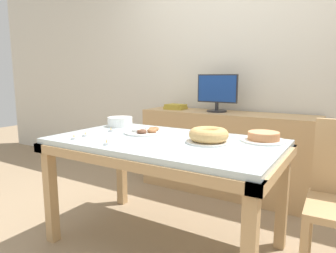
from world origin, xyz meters
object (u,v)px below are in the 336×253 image
(cake_chocolate_round, at_px, (263,137))
(tealight_right_edge, at_px, (111,130))
(plate_stack, at_px, (120,122))
(cake_golden_bundt, at_px, (209,136))
(computer_monitor, at_px, (217,93))
(tealight_near_cakes, at_px, (107,143))
(tealight_near_front, at_px, (74,138))
(pastry_platter, at_px, (145,131))
(book_stack, at_px, (176,107))
(tealight_centre, at_px, (85,135))

(cake_chocolate_round, height_order, tealight_right_edge, cake_chocolate_round)
(cake_chocolate_round, height_order, plate_stack, plate_stack)
(cake_golden_bundt, height_order, tealight_right_edge, cake_golden_bundt)
(plate_stack, bearing_deg, computer_monitor, 60.69)
(computer_monitor, relative_size, cake_golden_bundt, 1.47)
(cake_chocolate_round, relative_size, plate_stack, 1.39)
(computer_monitor, bearing_deg, cake_golden_bundt, -70.02)
(cake_chocolate_round, relative_size, tealight_near_cakes, 7.32)
(cake_chocolate_round, distance_m, tealight_near_front, 1.26)
(pastry_platter, distance_m, tealight_right_edge, 0.27)
(cake_golden_bundt, bearing_deg, pastry_platter, 173.62)
(book_stack, height_order, cake_golden_bundt, book_stack)
(plate_stack, bearing_deg, tealight_right_edge, -65.02)
(tealight_near_front, bearing_deg, tealight_centre, 95.41)
(plate_stack, distance_m, tealight_near_cakes, 0.72)
(cake_golden_bundt, distance_m, tealight_near_front, 0.90)
(computer_monitor, relative_size, tealight_near_cakes, 10.60)
(cake_golden_bundt, bearing_deg, plate_stack, 167.27)
(tealight_right_edge, bearing_deg, pastry_platter, 19.78)
(plate_stack, relative_size, tealight_near_front, 5.25)
(book_stack, bearing_deg, tealight_right_edge, -85.68)
(cake_golden_bundt, relative_size, tealight_centre, 7.22)
(tealight_near_cakes, bearing_deg, tealight_centre, 158.83)
(book_stack, bearing_deg, cake_chocolate_round, -37.09)
(computer_monitor, height_order, tealight_right_edge, computer_monitor)
(pastry_platter, distance_m, tealight_near_front, 0.52)
(book_stack, xyz_separation_m, tealight_centre, (0.06, -1.38, -0.08))
(plate_stack, distance_m, tealight_right_edge, 0.26)
(cake_golden_bundt, xyz_separation_m, tealight_right_edge, (-0.80, -0.03, -0.04))
(computer_monitor, bearing_deg, plate_stack, -119.31)
(cake_chocolate_round, height_order, tealight_centre, cake_chocolate_round)
(computer_monitor, bearing_deg, tealight_centre, -107.14)
(book_stack, relative_size, cake_golden_bundt, 0.77)
(tealight_right_edge, height_order, tealight_centre, same)
(book_stack, relative_size, pastry_platter, 0.70)
(computer_monitor, xyz_separation_m, tealight_near_front, (-0.41, -1.49, -0.25))
(cake_golden_bundt, relative_size, tealight_right_edge, 7.22)
(cake_golden_bundt, bearing_deg, tealight_right_edge, -177.78)
(cake_chocolate_round, bearing_deg, cake_golden_bundt, -142.81)
(cake_chocolate_round, bearing_deg, tealight_near_cakes, -142.83)
(cake_chocolate_round, xyz_separation_m, plate_stack, (-1.20, -0.01, 0.01))
(cake_golden_bundt, xyz_separation_m, pastry_platter, (-0.54, 0.06, -0.03))
(pastry_platter, bearing_deg, tealight_near_front, -121.83)
(tealight_near_front, bearing_deg, pastry_platter, 58.17)
(cake_chocolate_round, distance_m, tealight_right_edge, 1.12)
(pastry_platter, bearing_deg, tealight_right_edge, -160.22)
(tealight_centre, bearing_deg, book_stack, 92.45)
(book_stack, relative_size, plate_stack, 1.06)
(cake_chocolate_round, relative_size, cake_golden_bundt, 1.01)
(cake_golden_bundt, distance_m, tealight_right_edge, 0.80)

